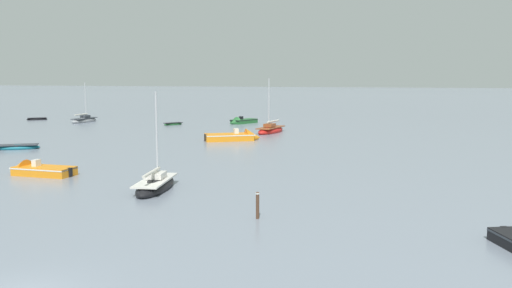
% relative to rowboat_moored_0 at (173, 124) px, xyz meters
% --- Properties ---
extents(rowboat_moored_0, '(2.60, 3.35, 0.51)m').
position_rel_rowboat_moored_0_xyz_m(rowboat_moored_0, '(0.00, 0.00, 0.00)').
color(rowboat_moored_0, '#23602D').
rests_on(rowboat_moored_0, ground).
extents(motorboat_moored_0, '(6.88, 5.41, 2.28)m').
position_rel_rowboat_moored_0_xyz_m(motorboat_moored_0, '(16.62, -16.35, 0.17)').
color(motorboat_moored_0, orange).
rests_on(motorboat_moored_0, ground).
extents(sailboat_moored_1, '(2.98, 7.10, 7.72)m').
position_rel_rowboat_moored_0_xyz_m(sailboat_moored_1, '(17.96, -6.59, 0.20)').
color(sailboat_moored_1, red).
rests_on(sailboat_moored_1, ground).
extents(rowboat_moored_2, '(4.44, 3.62, 0.68)m').
position_rel_rowboat_moored_0_xyz_m(rowboat_moored_2, '(-2.74, -30.53, 0.05)').
color(rowboat_moored_2, '#197084').
rests_on(rowboat_moored_2, ground).
extents(sailboat_moored_2, '(2.03, 6.22, 6.94)m').
position_rel_rowboat_moored_0_xyz_m(sailboat_moored_2, '(-16.73, 0.39, 0.16)').
color(sailboat_moored_2, gray).
rests_on(sailboat_moored_2, ground).
extents(rowboat_moored_3, '(3.33, 3.17, 0.54)m').
position_rel_rowboat_moored_0_xyz_m(rowboat_moored_3, '(-27.53, 1.76, 0.01)').
color(rowboat_moored_3, black).
rests_on(rowboat_moored_3, ground).
extents(sailboat_moored_3, '(3.07, 6.34, 6.82)m').
position_rel_rowboat_moored_0_xyz_m(sailboat_moored_3, '(20.69, -44.07, 0.16)').
color(sailboat_moored_3, black).
rests_on(sailboat_moored_3, ground).
extents(motorboat_moored_3, '(5.55, 2.01, 1.87)m').
position_rel_rowboat_moored_0_xyz_m(motorboat_moored_3, '(9.26, -42.04, 0.12)').
color(motorboat_moored_3, orange).
rests_on(motorboat_moored_3, ground).
extents(motorboat_moored_4, '(3.90, 5.75, 1.87)m').
position_rel_rowboat_moored_0_xyz_m(motorboat_moored_4, '(9.43, 5.47, 0.12)').
color(motorboat_moored_4, '#23602D').
rests_on(motorboat_moored_4, ground).
extents(mooring_post_near, '(0.22, 0.22, 1.59)m').
position_rel_rowboat_moored_0_xyz_m(mooring_post_near, '(29.37, -48.97, 0.55)').
color(mooring_post_near, '#4C3323').
rests_on(mooring_post_near, ground).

